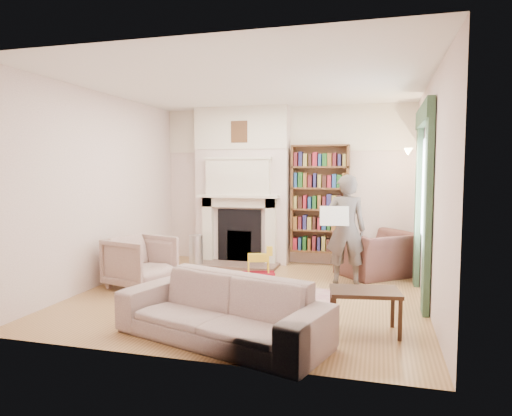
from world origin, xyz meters
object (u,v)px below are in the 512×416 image
(bookcase, at_px, (320,199))
(rocking_horse, at_px, (258,261))
(armchair_left, at_px, (141,262))
(coffee_table, at_px, (364,311))
(armchair_reading, at_px, (377,254))
(paraffin_heater, at_px, (196,251))
(sofa, at_px, (221,309))
(man_reading, at_px, (346,229))

(bookcase, distance_m, rocking_horse, 1.64)
(armchair_left, bearing_deg, coffee_table, -93.25)
(armchair_reading, xyz_separation_m, armchair_left, (-3.26, -1.59, 0.02))
(paraffin_heater, bearing_deg, armchair_left, -97.98)
(coffee_table, bearing_deg, armchair_left, 152.71)
(sofa, xyz_separation_m, paraffin_heater, (-1.59, 3.17, -0.04))
(bookcase, distance_m, man_reading, 1.38)
(paraffin_heater, bearing_deg, man_reading, -11.69)
(bookcase, distance_m, paraffin_heater, 2.35)
(man_reading, xyz_separation_m, rocking_horse, (-1.38, 0.17, -0.58))
(sofa, height_order, rocking_horse, sofa)
(sofa, relative_size, coffee_table, 3.05)
(armchair_left, bearing_deg, armchair_reading, -48.94)
(bookcase, xyz_separation_m, armchair_reading, (0.99, -0.61, -0.82))
(man_reading, relative_size, paraffin_heater, 2.93)
(bookcase, bearing_deg, sofa, -96.89)
(man_reading, relative_size, coffee_table, 2.31)
(bookcase, relative_size, paraffin_heater, 3.36)
(bookcase, height_order, armchair_left, bookcase)
(armchair_left, relative_size, coffee_table, 1.15)
(rocking_horse, bearing_deg, bookcase, 34.05)
(man_reading, height_order, paraffin_heater, man_reading)
(armchair_left, relative_size, rocking_horse, 1.53)
(man_reading, xyz_separation_m, paraffin_heater, (-2.60, 0.54, -0.53))
(sofa, distance_m, rocking_horse, 2.83)
(coffee_table, distance_m, paraffin_heater, 3.91)
(armchair_reading, bearing_deg, coffee_table, 47.32)
(man_reading, distance_m, coffee_table, 2.15)
(armchair_reading, distance_m, coffee_table, 2.64)
(coffee_table, xyz_separation_m, paraffin_heater, (-2.95, 2.58, 0.05))
(paraffin_heater, distance_m, rocking_horse, 1.28)
(coffee_table, xyz_separation_m, rocking_horse, (-1.72, 2.20, 0.01))
(armchair_reading, distance_m, paraffin_heater, 3.05)
(man_reading, distance_m, paraffin_heater, 2.71)
(bookcase, xyz_separation_m, paraffin_heater, (-2.06, -0.67, -0.90))
(man_reading, bearing_deg, sofa, 60.46)
(armchair_left, height_order, paraffin_heater, armchair_left)
(paraffin_heater, xyz_separation_m, rocking_horse, (1.22, -0.37, -0.04))
(armchair_left, bearing_deg, man_reading, -55.53)
(man_reading, bearing_deg, rocking_horse, -15.58)
(bookcase, distance_m, coffee_table, 3.50)
(paraffin_heater, bearing_deg, armchair_reading, 1.16)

